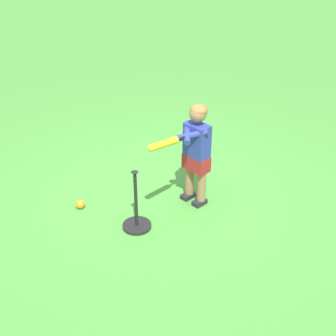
% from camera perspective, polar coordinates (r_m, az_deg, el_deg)
% --- Properties ---
extents(ground_plane, '(40.00, 40.00, 0.00)m').
position_cam_1_polar(ground_plane, '(4.94, -0.26, -3.63)').
color(ground_plane, '#479338').
extents(child_batter, '(0.49, 0.72, 1.08)m').
position_cam_1_polar(child_batter, '(4.55, 3.31, 2.64)').
color(child_batter, '#232328').
rests_on(child_batter, ground).
extents(play_ball_midfield, '(0.09, 0.09, 0.09)m').
position_cam_1_polar(play_ball_midfield, '(4.84, -10.78, -4.41)').
color(play_ball_midfield, orange).
rests_on(play_ball_midfield, ground).
extents(batting_tee, '(0.28, 0.28, 0.62)m').
position_cam_1_polar(batting_tee, '(4.47, -3.89, -6.20)').
color(batting_tee, black).
rests_on(batting_tee, ground).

